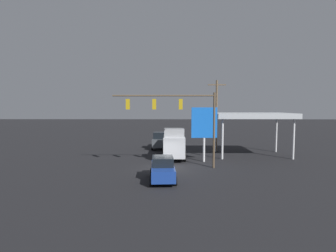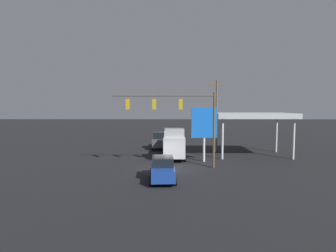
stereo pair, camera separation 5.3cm
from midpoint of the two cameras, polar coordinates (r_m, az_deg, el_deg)
ground_plane at (r=25.60m, az=-0.10°, el=-9.18°), size 200.00×200.00×0.00m
traffic_signal_assembly at (r=25.16m, az=1.71°, el=3.26°), size 9.85×0.43×7.29m
utility_pole at (r=35.71m, az=10.47°, el=2.65°), size 2.40×0.26×9.44m
gas_station_canopy at (r=33.33m, az=17.73°, el=2.06°), size 9.20×6.08×5.18m
price_sign at (r=28.29m, az=7.83°, el=0.39°), size 2.75×0.27×5.86m
sedan_waiting at (r=21.32m, az=-1.23°, el=-9.29°), size 2.27×4.50×1.93m
delivery_truck at (r=30.38m, az=1.24°, el=-3.80°), size 2.57×6.80×3.58m
pickup_parked at (r=37.32m, az=-1.64°, el=-3.22°), size 2.43×5.28×2.40m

